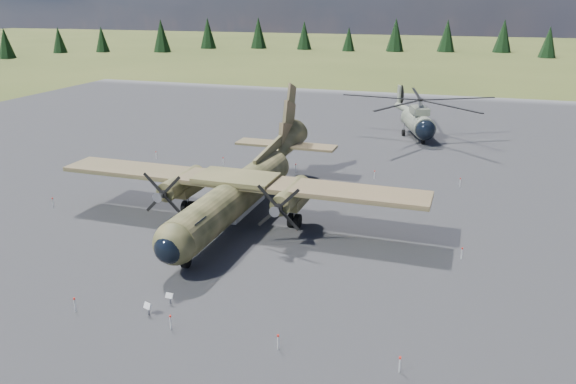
% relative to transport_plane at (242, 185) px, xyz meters
% --- Properties ---
extents(ground, '(500.00, 500.00, 0.00)m').
position_rel_transport_plane_xyz_m(ground, '(0.38, -2.55, -2.78)').
color(ground, brown).
rests_on(ground, ground).
extents(apron, '(120.00, 120.00, 0.04)m').
position_rel_transport_plane_xyz_m(apron, '(0.38, 7.45, -2.78)').
color(apron, slate).
rests_on(apron, ground).
extents(transport_plane, '(29.26, 26.63, 9.67)m').
position_rel_transport_plane_xyz_m(transport_plane, '(0.00, 0.00, 0.00)').
color(transport_plane, '#3B3D21').
rests_on(transport_plane, ground).
extents(helicopter_near, '(25.13, 25.46, 5.04)m').
position_rel_transport_plane_xyz_m(helicopter_near, '(10.66, 32.05, 0.79)').
color(helicopter_near, gray).
rests_on(helicopter_near, ground).
extents(info_placard_left, '(0.53, 0.35, 0.77)m').
position_rel_transport_plane_xyz_m(info_placard_left, '(0.48, -15.17, -2.27)').
color(info_placard_left, gray).
rests_on(info_placard_left, ground).
extents(info_placard_right, '(0.47, 0.22, 0.72)m').
position_rel_transport_plane_xyz_m(info_placard_right, '(1.03, -13.74, -2.30)').
color(info_placard_right, gray).
rests_on(info_placard_right, ground).
extents(barrier_fence, '(33.12, 29.62, 0.85)m').
position_rel_transport_plane_xyz_m(barrier_fence, '(-0.09, -2.63, -2.27)').
color(barrier_fence, silver).
rests_on(barrier_fence, ground).
extents(treeline, '(339.06, 334.61, 10.86)m').
position_rel_transport_plane_xyz_m(treeline, '(0.66, -0.42, 1.98)').
color(treeline, black).
rests_on(treeline, ground).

